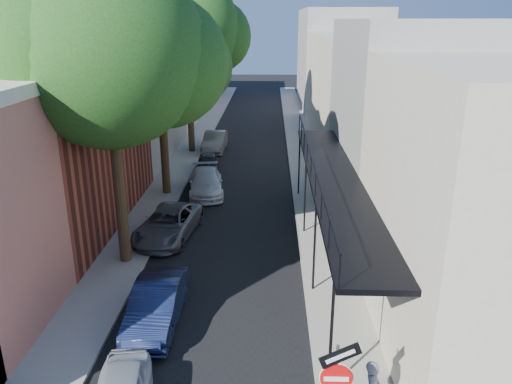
# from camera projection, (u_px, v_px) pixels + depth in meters

# --- Properties ---
(road_surface) EXTENTS (6.00, 64.00, 0.01)m
(road_surface) POSITION_uv_depth(u_px,v_px,m) (247.00, 143.00, 38.24)
(road_surface) COLOR black
(road_surface) RESTS_ON ground
(sidewalk_left) EXTENTS (2.00, 64.00, 0.12)m
(sidewalk_left) POSITION_uv_depth(u_px,v_px,m) (195.00, 142.00, 38.34)
(sidewalk_left) COLOR gray
(sidewalk_left) RESTS_ON ground
(sidewalk_right) EXTENTS (2.00, 64.00, 0.12)m
(sidewalk_right) POSITION_uv_depth(u_px,v_px,m) (300.00, 142.00, 38.11)
(sidewalk_right) COLOR gray
(sidewalk_right) RESTS_ON ground
(buildings_left) EXTENTS (10.10, 59.10, 12.00)m
(buildings_left) POSITION_uv_depth(u_px,v_px,m) (117.00, 79.00, 35.72)
(buildings_left) COLOR #B9695F
(buildings_left) RESTS_ON ground
(buildings_right) EXTENTS (9.80, 55.00, 10.00)m
(buildings_right) POSITION_uv_depth(u_px,v_px,m) (371.00, 86.00, 36.05)
(buildings_right) COLOR beige
(buildings_right) RESTS_ON ground
(sign_post) EXTENTS (0.89, 0.17, 2.99)m
(sign_post) POSITION_uv_depth(u_px,v_px,m) (336.00, 382.00, 10.08)
(sign_post) COLOR #595B60
(sign_post) RESTS_ON ground
(oak_near) EXTENTS (7.48, 6.80, 11.42)m
(oak_near) POSITION_uv_depth(u_px,v_px,m) (122.00, 53.00, 17.11)
(oak_near) COLOR #332514
(oak_near) RESTS_ON ground
(oak_mid) EXTENTS (6.60, 6.00, 10.20)m
(oak_mid) POSITION_uv_depth(u_px,v_px,m) (167.00, 60.00, 24.91)
(oak_mid) COLOR #332514
(oak_mid) RESTS_ON ground
(oak_far) EXTENTS (7.70, 7.00, 11.90)m
(oak_far) POSITION_uv_depth(u_px,v_px,m) (194.00, 31.00, 33.05)
(oak_far) COLOR #332514
(oak_far) RESTS_ON ground
(parked_car_b) EXTENTS (1.40, 3.99, 1.31)m
(parked_car_b) POSITION_uv_depth(u_px,v_px,m) (156.00, 305.00, 15.36)
(parked_car_b) COLOR #141D3F
(parked_car_b) RESTS_ON ground
(parked_car_c) EXTENTS (2.68, 4.77, 1.26)m
(parked_car_c) POSITION_uv_depth(u_px,v_px,m) (168.00, 224.00, 21.48)
(parked_car_c) COLOR slate
(parked_car_c) RESTS_ON ground
(parked_car_d) EXTENTS (2.35, 4.54, 1.26)m
(parked_car_d) POSITION_uv_depth(u_px,v_px,m) (206.00, 183.00, 26.92)
(parked_car_d) COLOR silver
(parked_car_d) RESTS_ON ground
(parked_car_e) EXTENTS (1.62, 3.38, 1.11)m
(parked_car_e) POSITION_uv_depth(u_px,v_px,m) (208.00, 163.00, 30.83)
(parked_car_e) COLOR black
(parked_car_e) RESTS_ON ground
(parked_car_f) EXTENTS (1.59, 4.23, 1.38)m
(parked_car_f) POSITION_uv_depth(u_px,v_px,m) (215.00, 142.00, 35.70)
(parked_car_f) COLOR slate
(parked_car_f) RESTS_ON ground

